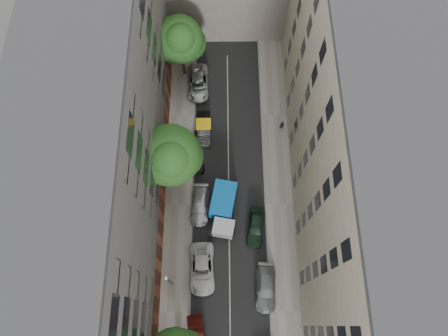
{
  "coord_description": "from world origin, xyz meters",
  "views": [
    {
      "loc": [
        -0.6,
        -12.28,
        42.06
      ],
      "look_at": [
        -0.52,
        1.98,
        6.0
      ],
      "focal_mm": 32.0,
      "sensor_mm": 36.0,
      "label": 1
    }
  ],
  "objects_px": {
    "car_left_3": "(200,205)",
    "tree_mid": "(171,157)",
    "car_left_2": "(202,269)",
    "car_right_2": "(256,227)",
    "tarp_truck": "(223,209)",
    "car_left_4": "(197,158)",
    "car_left_6": "(198,83)",
    "car_right_1": "(266,288)",
    "tree_far": "(181,41)",
    "lamp_post": "(169,280)",
    "car_left_5": "(204,129)",
    "pedestrian": "(282,125)"
  },
  "relations": [
    {
      "from": "car_left_2",
      "to": "car_left_6",
      "type": "xyz_separation_m",
      "value": [
        -0.8,
        22.12,
        0.01
      ]
    },
    {
      "from": "tree_far",
      "to": "lamp_post",
      "type": "relative_size",
      "value": 1.6
    },
    {
      "from": "car_left_4",
      "to": "tree_mid",
      "type": "height_order",
      "value": "tree_mid"
    },
    {
      "from": "tarp_truck",
      "to": "tree_mid",
      "type": "distance_m",
      "value": 8.17
    },
    {
      "from": "tree_far",
      "to": "lamp_post",
      "type": "bearing_deg",
      "value": -91.09
    },
    {
      "from": "car_left_3",
      "to": "tree_far",
      "type": "relative_size",
      "value": 0.51
    },
    {
      "from": "car_right_2",
      "to": "lamp_post",
      "type": "height_order",
      "value": "lamp_post"
    },
    {
      "from": "car_right_1",
      "to": "tree_far",
      "type": "height_order",
      "value": "tree_far"
    },
    {
      "from": "lamp_post",
      "to": "pedestrian",
      "type": "relative_size",
      "value": 3.81
    },
    {
      "from": "car_right_2",
      "to": "tree_mid",
      "type": "bearing_deg",
      "value": 155.42
    },
    {
      "from": "car_left_4",
      "to": "tree_mid",
      "type": "relative_size",
      "value": 0.38
    },
    {
      "from": "car_left_3",
      "to": "tree_mid",
      "type": "bearing_deg",
      "value": 132.01
    },
    {
      "from": "tarp_truck",
      "to": "car_right_2",
      "type": "height_order",
      "value": "tarp_truck"
    },
    {
      "from": "lamp_post",
      "to": "car_right_1",
      "type": "bearing_deg",
      "value": -2.76
    },
    {
      "from": "tarp_truck",
      "to": "car_left_6",
      "type": "distance_m",
      "value": 16.32
    },
    {
      "from": "car_right_2",
      "to": "pedestrian",
      "type": "bearing_deg",
      "value": 82.34
    },
    {
      "from": "car_right_2",
      "to": "tree_mid",
      "type": "xyz_separation_m",
      "value": [
        -8.4,
        5.44,
        6.06
      ]
    },
    {
      "from": "tarp_truck",
      "to": "car_right_2",
      "type": "distance_m",
      "value": 3.91
    },
    {
      "from": "car_left_6",
      "to": "car_left_3",
      "type": "bearing_deg",
      "value": -89.76
    },
    {
      "from": "car_right_1",
      "to": "pedestrian",
      "type": "relative_size",
      "value": 3.23
    },
    {
      "from": "tarp_truck",
      "to": "tree_mid",
      "type": "height_order",
      "value": "tree_mid"
    },
    {
      "from": "car_left_6",
      "to": "tree_mid",
      "type": "xyz_separation_m",
      "value": [
        -2.0,
        -12.37,
        6.04
      ]
    },
    {
      "from": "car_left_3",
      "to": "car_left_5",
      "type": "relative_size",
      "value": 1.04
    },
    {
      "from": "tarp_truck",
      "to": "car_right_1",
      "type": "relative_size",
      "value": 1.26
    },
    {
      "from": "tarp_truck",
      "to": "lamp_post",
      "type": "xyz_separation_m",
      "value": [
        -5.13,
        -7.53,
        2.26
      ]
    },
    {
      "from": "car_left_2",
      "to": "pedestrian",
      "type": "xyz_separation_m",
      "value": [
        9.02,
        16.23,
        0.16
      ]
    },
    {
      "from": "car_left_4",
      "to": "lamp_post",
      "type": "distance_m",
      "value": 14.21
    },
    {
      "from": "tarp_truck",
      "to": "tree_far",
      "type": "bearing_deg",
      "value": 115.5
    },
    {
      "from": "tree_mid",
      "to": "car_right_1",
      "type": "bearing_deg",
      "value": -51.67
    },
    {
      "from": "car_left_2",
      "to": "car_right_2",
      "type": "height_order",
      "value": "car_left_2"
    },
    {
      "from": "car_left_4",
      "to": "tree_far",
      "type": "xyz_separation_m",
      "value": [
        -1.65,
        11.65,
        5.58
      ]
    },
    {
      "from": "lamp_post",
      "to": "tree_mid",
      "type": "bearing_deg",
      "value": 89.34
    },
    {
      "from": "car_left_5",
      "to": "tree_far",
      "type": "xyz_separation_m",
      "value": [
        -2.42,
        8.01,
        5.49
      ]
    },
    {
      "from": "car_left_2",
      "to": "car_left_3",
      "type": "xyz_separation_m",
      "value": [
        -0.33,
        6.71,
        -0.07
      ]
    },
    {
      "from": "car_left_2",
      "to": "car_left_4",
      "type": "distance_m",
      "value": 12.3
    },
    {
      "from": "tarp_truck",
      "to": "car_right_2",
      "type": "xyz_separation_m",
      "value": [
        3.4,
        -1.78,
        -0.73
      ]
    },
    {
      "from": "car_left_6",
      "to": "car_right_1",
      "type": "xyz_separation_m",
      "value": [
        7.2,
        -24.01,
        -0.05
      ]
    },
    {
      "from": "car_right_1",
      "to": "car_left_4",
      "type": "bearing_deg",
      "value": 119.95
    },
    {
      "from": "tarp_truck",
      "to": "car_left_4",
      "type": "distance_m",
      "value": 6.92
    },
    {
      "from": "car_left_3",
      "to": "tree_mid",
      "type": "distance_m",
      "value": 7.26
    },
    {
      "from": "car_left_4",
      "to": "car_right_1",
      "type": "relative_size",
      "value": 0.78
    },
    {
      "from": "car_left_4",
      "to": "car_left_6",
      "type": "bearing_deg",
      "value": 83.33
    },
    {
      "from": "car_left_6",
      "to": "tree_far",
      "type": "xyz_separation_m",
      "value": [
        -1.65,
        1.8,
        5.48
      ]
    },
    {
      "from": "tree_mid",
      "to": "pedestrian",
      "type": "height_order",
      "value": "tree_mid"
    },
    {
      "from": "lamp_post",
      "to": "car_left_2",
      "type": "bearing_deg",
      "value": 26.13
    },
    {
      "from": "car_left_4",
      "to": "car_right_1",
      "type": "height_order",
      "value": "car_right_1"
    },
    {
      "from": "lamp_post",
      "to": "car_right_2",
      "type": "bearing_deg",
      "value": 33.98
    },
    {
      "from": "car_left_2",
      "to": "car_right_2",
      "type": "xyz_separation_m",
      "value": [
        5.6,
        4.31,
        -0.01
      ]
    },
    {
      "from": "car_right_2",
      "to": "car_left_5",
      "type": "bearing_deg",
      "value": 124.2
    },
    {
      "from": "tarp_truck",
      "to": "tree_mid",
      "type": "relative_size",
      "value": 0.61
    }
  ]
}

